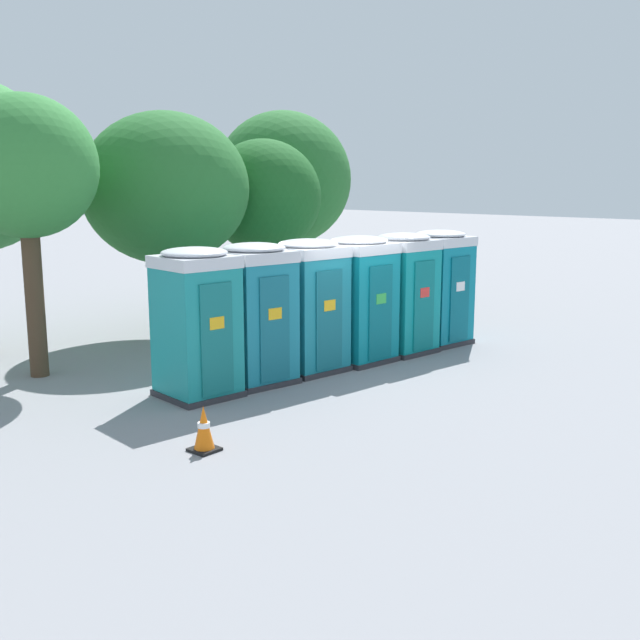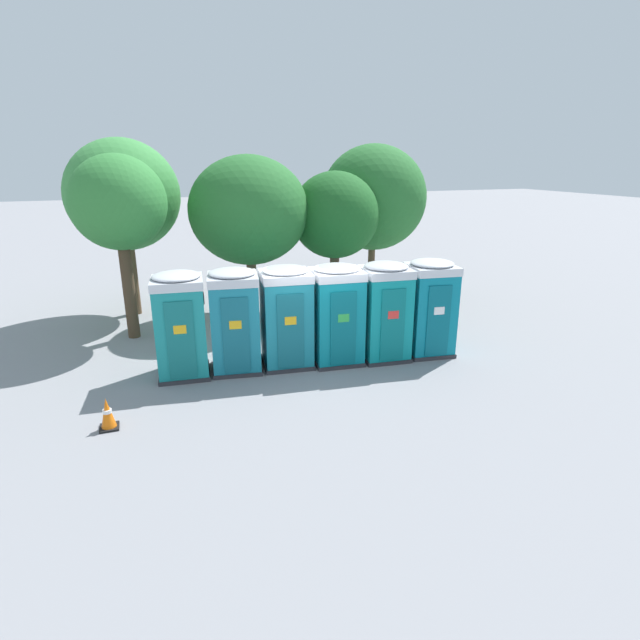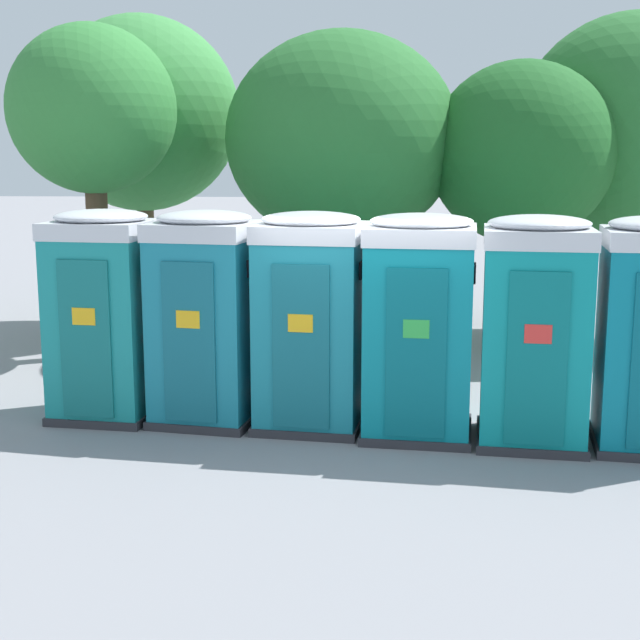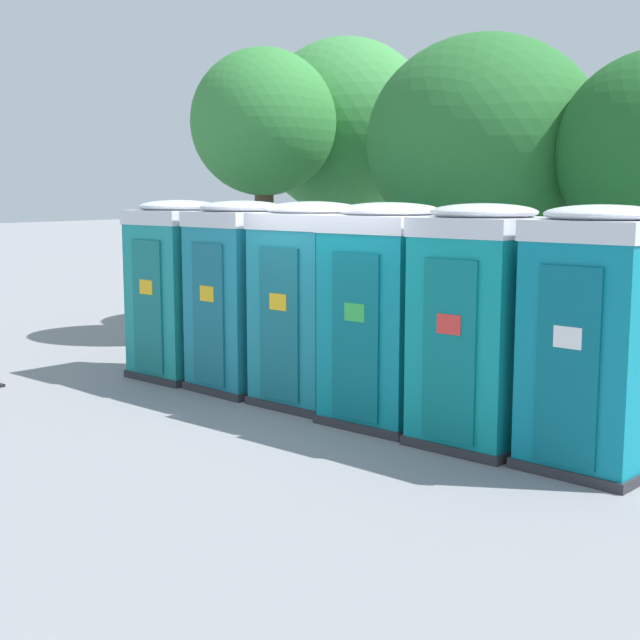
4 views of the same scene
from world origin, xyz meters
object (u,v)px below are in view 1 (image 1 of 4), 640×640
portapotty_0 (197,322)px  street_tree_2 (25,169)px  portapotty_1 (256,313)px  street_tree_0 (263,197)px  street_tree_1 (283,179)px  street_tree_3 (165,189)px  portapotty_3 (359,299)px  portapotty_5 (439,287)px  traffic_cone (204,429)px  portapotty_2 (309,305)px  portapotty_4 (403,293)px

portapotty_0 → street_tree_2: (-1.11, 3.29, 2.54)m
portapotty_0 → portapotty_1: size_ratio=1.00×
street_tree_0 → street_tree_1: 2.40m
street_tree_2 → street_tree_3: (3.79, 0.95, -0.39)m
portapotty_3 → portapotty_5: same height
street_tree_2 → traffic_cone: bearing=-95.7°
portapotty_0 → portapotty_3: 3.80m
portapotty_1 → street_tree_0: size_ratio=0.55×
portapotty_5 → street_tree_2: (-7.41, 4.06, 2.54)m
portapotty_2 → portapotty_3: same height
portapotty_0 → street_tree_2: bearing=108.7°
street_tree_0 → street_tree_2: size_ratio=0.90×
portapotty_2 → portapotty_5: bearing=-7.9°
portapotty_3 → street_tree_2: size_ratio=0.49×
portapotty_1 → portapotty_3: same height
portapotty_0 → portapotty_5: bearing=-7.0°
portapotty_0 → traffic_cone: 2.85m
portapotty_4 → street_tree_1: (2.48, 5.89, 2.35)m
portapotty_0 → portapotty_4: bearing=-7.7°
portapotty_2 → portapotty_4: (2.50, -0.43, 0.00)m
portapotty_3 → street_tree_1: size_ratio=0.46×
portapotty_2 → street_tree_0: street_tree_0 is taller
street_tree_0 → portapotty_0: bearing=-144.2°
portapotty_5 → street_tree_2: size_ratio=0.49×
portapotty_0 → street_tree_2: 4.30m
street_tree_0 → traffic_cone: bearing=-139.6°
portapotty_5 → traffic_cone: 8.11m
portapotty_4 → street_tree_2: (-6.14, 3.96, 2.54)m
street_tree_1 → street_tree_2: (-8.62, -1.93, 0.19)m
portapotty_1 → street_tree_2: (-2.38, 3.39, 2.54)m
portapotty_4 → portapotty_0: bearing=172.3°
street_tree_3 → traffic_cone: size_ratio=8.04×
portapotty_2 → portapotty_5: 3.80m
traffic_cone → street_tree_0: bearing=40.4°
portapotty_1 → street_tree_0: (4.24, 4.08, 1.91)m
portapotty_5 → street_tree_2: bearing=151.3°
portapotty_1 → street_tree_0: street_tree_0 is taller
portapotty_3 → portapotty_4: size_ratio=1.00×
street_tree_2 → street_tree_1: bearing=12.6°
portapotty_0 → portapotty_4: same height
portapotty_3 → street_tree_2: 6.68m
portapotty_5 → street_tree_0: size_ratio=0.55×
portapotty_4 → traffic_cone: (-6.68, -1.43, -0.97)m
portapotty_0 → portapotty_5: 6.34m
portapotty_4 → portapotty_1: bearing=171.4°
portapotty_1 → street_tree_1: (6.24, 5.32, 2.35)m
portapotty_3 → portapotty_1: bearing=171.3°
street_tree_0 → street_tree_1: size_ratio=0.84×
portapotty_3 → street_tree_0: bearing=68.8°
portapotty_0 → street_tree_0: bearing=35.8°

